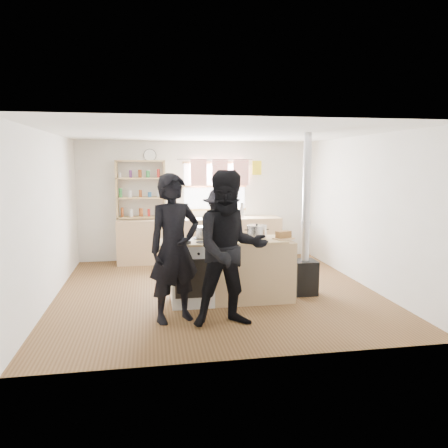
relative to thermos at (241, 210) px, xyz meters
The scene contains 14 objects.
ground 2.61m from the thermos, 111.58° to the right, with size 5.00×5.00×0.01m, color brown.
back_counter 1.06m from the thermos, behind, with size 3.40×0.55×0.90m, color tan.
shelving_unit 2.13m from the thermos, behind, with size 1.00×0.28×1.20m.
thermos is the anchor object (origin of this frame).
cooking_island 2.92m from the thermos, 104.83° to the right, with size 1.97×0.64×0.93m.
skillet_greens 3.30m from the thermos, 117.06° to the right, with size 0.43×0.43×0.05m.
roast_tray 2.87m from the thermos, 105.41° to the right, with size 0.39×0.32×0.07m.
stockpot_stove 2.81m from the thermos, 113.45° to the right, with size 0.25×0.25×0.20m.
stockpot_counter 2.74m from the thermos, 97.23° to the right, with size 0.30×0.30×0.22m.
bread_board 2.86m from the thermos, 89.46° to the right, with size 0.33×0.28×0.12m.
flue_heater 2.69m from the thermos, 80.05° to the right, with size 0.35×0.35×2.50m.
person_near_left 3.80m from the thermos, 115.08° to the right, with size 0.70×0.46×1.92m, color black.
person_near_right 3.85m from the thermos, 104.06° to the right, with size 0.95×0.74×1.96m, color black.
person_far 2.07m from the thermos, 111.22° to the right, with size 1.06×0.61×1.64m, color black.
Camera 1 is at (-1.04, -6.74, 2.05)m, focal length 35.00 mm.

